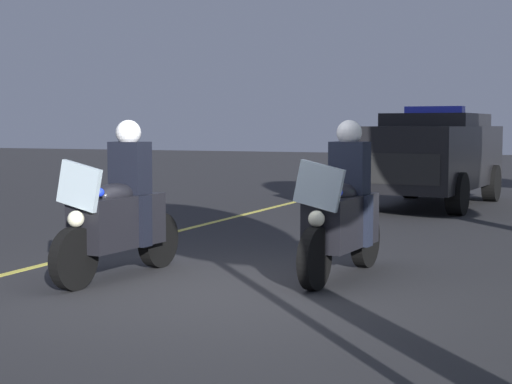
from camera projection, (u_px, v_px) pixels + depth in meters
ground_plane at (210, 289)px, 8.21m from camera, size 80.00×80.00×0.00m
lane_stripe_center at (16, 272)px, 9.18m from camera, size 48.00×0.12×0.01m
police_motorcycle_lead_left at (120, 214)px, 8.78m from camera, size 2.14×0.62×1.72m
police_motorcycle_lead_right at (343, 214)px, 8.79m from camera, size 2.14×0.62×1.72m
police_suv at (433, 154)px, 16.66m from camera, size 5.03×2.37×2.05m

